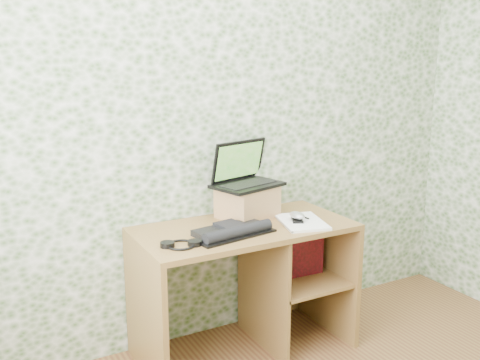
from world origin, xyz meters
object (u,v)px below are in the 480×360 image
desk (254,268)px  notepad (302,222)px  laptop (244,175)px  riser (248,202)px  keyboard (233,230)px

desk → notepad: size_ratio=3.67×
laptop → desk: bearing=-113.6°
riser → notepad: riser is taller
desk → keyboard: 0.37m
keyboard → laptop: bearing=42.6°
desk → notepad: bearing=-30.6°
laptop → notepad: size_ratio=1.34×
riser → laptop: (0.00, 0.04, 0.15)m
keyboard → desk: bearing=22.8°
desk → laptop: size_ratio=2.73×
laptop → notepad: bearing=-69.9°
desk → riser: size_ratio=3.97×
desk → laptop: (0.02, 0.16, 0.51)m
desk → notepad: (0.23, -0.14, 0.28)m
desk → riser: riser is taller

